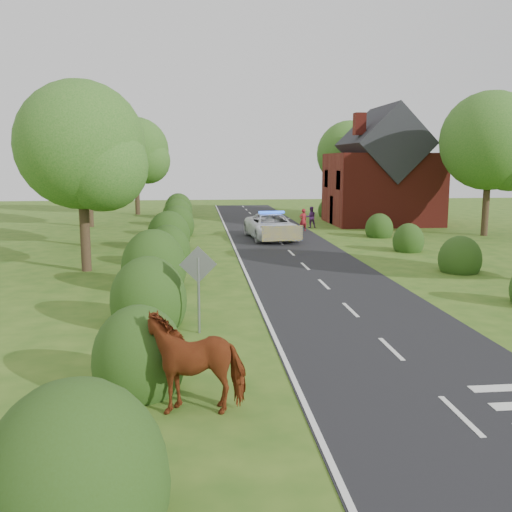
{
  "coord_description": "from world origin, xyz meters",
  "views": [
    {
      "loc": [
        -5.01,
        -13.9,
        4.87
      ],
      "look_at": [
        -2.79,
        7.49,
        1.3
      ],
      "focal_mm": 40.0,
      "sensor_mm": 36.0,
      "label": 1
    }
  ],
  "objects": [
    {
      "name": "ground",
      "position": [
        0.0,
        0.0,
        0.0
      ],
      "size": [
        120.0,
        120.0,
        0.0
      ],
      "primitive_type": "plane",
      "color": "#345D19"
    },
    {
      "name": "road",
      "position": [
        0.0,
        15.0,
        0.01
      ],
      "size": [
        6.0,
        70.0,
        0.02
      ],
      "primitive_type": "cube",
      "color": "black",
      "rests_on": "ground"
    },
    {
      "name": "road_markings",
      "position": [
        -1.6,
        12.93,
        0.03
      ],
      "size": [
        4.96,
        70.0,
        0.01
      ],
      "color": "white",
      "rests_on": "road"
    },
    {
      "name": "hedgerow_left",
      "position": [
        -6.51,
        11.69,
        0.75
      ],
      "size": [
        2.75,
        50.41,
        3.0
      ],
      "color": "#2A4A16",
      "rests_on": "ground"
    },
    {
      "name": "hedgerow_right",
      "position": [
        6.6,
        11.21,
        0.55
      ],
      "size": [
        2.1,
        45.78,
        2.1
      ],
      "color": "#2A4A16",
      "rests_on": "ground"
    },
    {
      "name": "tree_left_a",
      "position": [
        -9.75,
        11.86,
        5.34
      ],
      "size": [
        5.74,
        5.6,
        8.38
      ],
      "color": "#332316",
      "rests_on": "ground"
    },
    {
      "name": "tree_left_b",
      "position": [
        -11.25,
        19.86,
        5.04
      ],
      "size": [
        5.74,
        5.6,
        8.07
      ],
      "color": "#332316",
      "rests_on": "ground"
    },
    {
      "name": "tree_left_c",
      "position": [
        -12.7,
        29.83,
        6.53
      ],
      "size": [
        6.97,
        6.8,
        10.22
      ],
      "color": "#332316",
      "rests_on": "ground"
    },
    {
      "name": "tree_left_d",
      "position": [
        -10.23,
        39.85,
        5.64
      ],
      "size": [
        6.15,
        6.0,
        8.89
      ],
      "color": "#332316",
      "rests_on": "ground"
    },
    {
      "name": "tree_right_b",
      "position": [
        14.29,
        21.84,
        5.94
      ],
      "size": [
        6.56,
        6.4,
        9.4
      ],
      "color": "#332316",
      "rests_on": "ground"
    },
    {
      "name": "tree_right_c",
      "position": [
        9.27,
        37.85,
        5.34
      ],
      "size": [
        6.15,
        6.0,
        8.58
      ],
      "color": "#332316",
      "rests_on": "ground"
    },
    {
      "name": "road_sign",
      "position": [
        -5.0,
        2.0,
        1.65
      ],
      "size": [
        1.06,
        0.08,
        2.53
      ],
      "color": "gray",
      "rests_on": "ground"
    },
    {
      "name": "house",
      "position": [
        9.49,
        30.0,
        3.79
      ],
      "size": [
        8.0,
        7.4,
        9.17
      ],
      "color": "maroon",
      "rests_on": "ground"
    },
    {
      "name": "cow",
      "position": [
        -5.07,
        -2.94,
        0.82
      ],
      "size": [
        2.33,
        1.27,
        1.63
      ],
      "primitive_type": "imported",
      "rotation": [
        0.0,
        0.0,
        -1.55
      ],
      "color": "brown",
      "rests_on": "ground"
    },
    {
      "name": "police_van",
      "position": [
        -0.33,
        21.68,
        0.82
      ],
      "size": [
        3.19,
        6.12,
        1.78
      ],
      "rotation": [
        0.0,
        0.0,
        0.08
      ],
      "color": "white",
      "rests_on": "ground"
    },
    {
      "name": "pedestrian_red",
      "position": [
        2.42,
        25.53,
        0.8
      ],
      "size": [
        0.68,
        0.57,
        1.6
      ],
      "primitive_type": "imported",
      "rotation": [
        0.0,
        0.0,
        3.51
      ],
      "color": "maroon",
      "rests_on": "ground"
    },
    {
      "name": "pedestrian_purple",
      "position": [
        3.4,
        27.6,
        0.79
      ],
      "size": [
        0.77,
        0.61,
        1.58
      ],
      "primitive_type": "imported",
      "rotation": [
        0.0,
        0.0,
        3.15
      ],
      "color": "#5E2974",
      "rests_on": "ground"
    }
  ]
}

